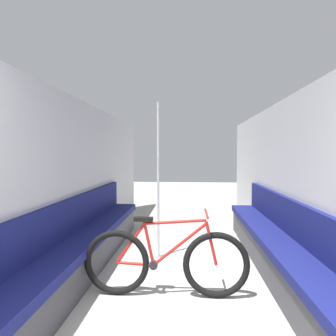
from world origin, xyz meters
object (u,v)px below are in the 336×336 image
object	(u,v)px
bench_seat_row_left	(86,246)
grab_pole_near	(158,182)
bicycle	(166,262)
bench_seat_row_right	(278,250)

from	to	relation	value
bench_seat_row_left	grab_pole_near	xyz separation A→B (m)	(0.90, 0.56, 0.79)
bench_seat_row_left	bicycle	xyz separation A→B (m)	(1.10, -0.66, 0.05)
bicycle	bench_seat_row_right	bearing A→B (deg)	7.47
bench_seat_row_left	bicycle	size ratio (longest dim) A/B	2.55
bench_seat_row_right	bicycle	distance (m)	1.51
bench_seat_row_right	bicycle	xyz separation A→B (m)	(-1.36, -0.66, 0.05)
bicycle	grab_pole_near	size ratio (longest dim) A/B	0.78
bench_seat_row_left	bench_seat_row_right	xyz separation A→B (m)	(2.46, 0.00, 0.00)
bench_seat_row_right	bicycle	bearing A→B (deg)	-154.29
bench_seat_row_right	bicycle	size ratio (longest dim) A/B	2.55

